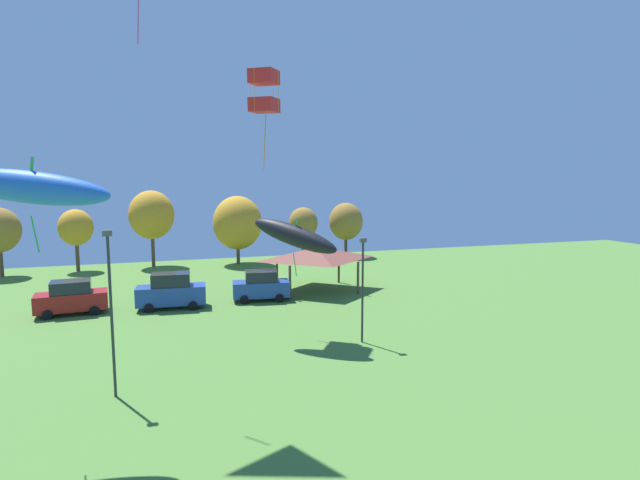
# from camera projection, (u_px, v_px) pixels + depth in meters

# --- Properties ---
(kite_flying_3) EXTENTS (4.73, 4.31, 3.50)m
(kite_flying_3) POSITION_uv_depth(u_px,v_px,m) (295.00, 236.00, 27.40)
(kite_flying_3) COLOR black
(kite_flying_5) EXTENTS (5.26, 1.89, 3.23)m
(kite_flying_5) POSITION_uv_depth(u_px,v_px,m) (32.00, 187.00, 16.71)
(kite_flying_5) COLOR blue
(kite_flying_6) EXTENTS (2.12, 2.13, 6.00)m
(kite_flying_6) POSITION_uv_depth(u_px,v_px,m) (264.00, 91.00, 30.14)
(kite_flying_6) COLOR red
(parked_car_leftmost) EXTENTS (4.68, 2.42, 2.31)m
(parked_car_leftmost) POSITION_uv_depth(u_px,v_px,m) (71.00, 298.00, 33.80)
(parked_car_leftmost) COLOR maroon
(parked_car_leftmost) RESTS_ON ground
(parked_car_second_from_left) EXTENTS (4.86, 2.26, 2.54)m
(parked_car_second_from_left) POSITION_uv_depth(u_px,v_px,m) (171.00, 291.00, 35.27)
(parked_car_second_from_left) COLOR #234299
(parked_car_second_from_left) RESTS_ON ground
(parked_car_third_from_left) EXTENTS (4.38, 2.33, 2.27)m
(parked_car_third_from_left) POSITION_uv_depth(u_px,v_px,m) (261.00, 286.00, 37.58)
(parked_car_third_from_left) COLOR #234299
(parked_car_third_from_left) RESTS_ON ground
(park_pavilion) EXTENTS (7.23, 5.85, 3.60)m
(park_pavilion) POSITION_uv_depth(u_px,v_px,m) (316.00, 253.00, 40.79)
(park_pavilion) COLOR brown
(park_pavilion) RESTS_ON ground
(light_post_0) EXTENTS (0.36, 0.20, 5.92)m
(light_post_0) POSITION_uv_depth(u_px,v_px,m) (363.00, 284.00, 27.70)
(light_post_0) COLOR #2D2D33
(light_post_0) RESTS_ON ground
(light_post_1) EXTENTS (0.36, 0.20, 7.09)m
(light_post_1) POSITION_uv_depth(u_px,v_px,m) (111.00, 305.00, 20.64)
(light_post_1) COLOR #2D2D33
(light_post_1) RESTS_ON ground
(treeline_tree_1) EXTENTS (3.26, 3.26, 6.16)m
(treeline_tree_1) POSITION_uv_depth(u_px,v_px,m) (76.00, 228.00, 49.07)
(treeline_tree_1) COLOR brown
(treeline_tree_1) RESTS_ON ground
(treeline_tree_2) EXTENTS (4.57, 4.57, 7.93)m
(treeline_tree_2) POSITION_uv_depth(u_px,v_px,m) (152.00, 215.00, 51.54)
(treeline_tree_2) COLOR brown
(treeline_tree_2) RESTS_ON ground
(treeline_tree_3) EXTENTS (5.19, 5.19, 7.31)m
(treeline_tree_3) POSITION_uv_depth(u_px,v_px,m) (238.00, 223.00, 53.12)
(treeline_tree_3) COLOR brown
(treeline_tree_3) RESTS_ON ground
(treeline_tree_4) EXTENTS (3.26, 3.26, 5.94)m
(treeline_tree_4) POSITION_uv_depth(u_px,v_px,m) (303.00, 223.00, 56.00)
(treeline_tree_4) COLOR brown
(treeline_tree_4) RESTS_ON ground
(treeline_tree_5) EXTENTS (3.96, 3.96, 6.32)m
(treeline_tree_5) POSITION_uv_depth(u_px,v_px,m) (346.00, 222.00, 58.47)
(treeline_tree_5) COLOR brown
(treeline_tree_5) RESTS_ON ground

